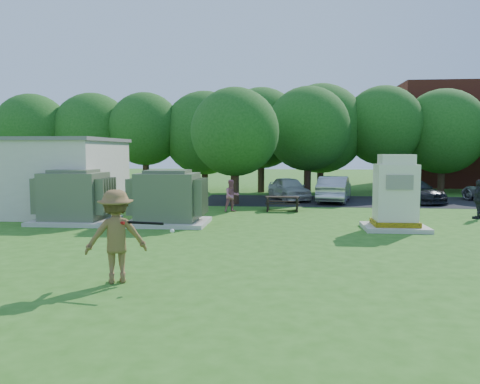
# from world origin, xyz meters

# --- Properties ---
(ground) EXTENTS (120.00, 120.00, 0.00)m
(ground) POSITION_xyz_m (0.00, 0.00, 0.00)
(ground) COLOR #2D6619
(ground) RESTS_ON ground
(service_building) EXTENTS (10.00, 5.00, 3.20)m
(service_building) POSITION_xyz_m (-11.00, 7.00, 1.60)
(service_building) COLOR beige
(service_building) RESTS_ON ground
(service_building_roof) EXTENTS (10.20, 5.20, 0.15)m
(service_building_roof) POSITION_xyz_m (-11.00, 7.00, 3.27)
(service_building_roof) COLOR slate
(service_building_roof) RESTS_ON service_building
(parking_strip) EXTENTS (20.00, 6.00, 0.01)m
(parking_strip) POSITION_xyz_m (7.00, 13.50, 0.01)
(parking_strip) COLOR #232326
(parking_strip) RESTS_ON ground
(transformer_left) EXTENTS (3.00, 2.40, 2.07)m
(transformer_left) POSITION_xyz_m (-6.50, 4.50, 0.97)
(transformer_left) COLOR beige
(transformer_left) RESTS_ON ground
(transformer_right) EXTENTS (3.00, 2.40, 2.07)m
(transformer_right) POSITION_xyz_m (-2.80, 4.50, 0.97)
(transformer_right) COLOR beige
(transformer_right) RESTS_ON ground
(generator_cabinet) EXTENTS (2.19, 1.79, 2.67)m
(generator_cabinet) POSITION_xyz_m (5.52, 4.07, 1.17)
(generator_cabinet) COLOR beige
(generator_cabinet) RESTS_ON ground
(picnic_table) EXTENTS (1.57, 1.17, 0.67)m
(picnic_table) POSITION_xyz_m (1.51, 8.95, 0.42)
(picnic_table) COLOR black
(picnic_table) RESTS_ON ground
(batter) EXTENTS (1.46, 1.17, 1.98)m
(batter) POSITION_xyz_m (-1.91, -3.37, 0.99)
(batter) COLOR brown
(batter) RESTS_ON ground
(person_at_picnic) EXTENTS (0.89, 0.83, 1.48)m
(person_at_picnic) POSITION_xyz_m (-0.80, 8.36, 0.74)
(person_at_picnic) COLOR #C2667B
(person_at_picnic) RESTS_ON ground
(person_walking_right) EXTENTS (0.93, 0.96, 1.62)m
(person_walking_right) POSITION_xyz_m (9.57, 7.14, 0.81)
(person_walking_right) COLOR #26262B
(person_walking_right) RESTS_ON ground
(car_white) EXTENTS (2.76, 4.16, 1.32)m
(car_white) POSITION_xyz_m (1.84, 13.81, 0.66)
(car_white) COLOR silver
(car_white) RESTS_ON ground
(car_silver_a) EXTENTS (2.35, 4.53, 1.42)m
(car_silver_a) POSITION_xyz_m (4.31, 13.09, 0.71)
(car_silver_a) COLOR #AFAEB3
(car_silver_a) RESTS_ON ground
(car_dark) EXTENTS (3.09, 4.53, 1.22)m
(car_dark) POSITION_xyz_m (8.60, 13.32, 0.61)
(car_dark) COLOR black
(car_dark) RESTS_ON ground
(batting_equipment) EXTENTS (1.21, 0.36, 0.27)m
(batting_equipment) POSITION_xyz_m (-1.29, -3.44, 1.26)
(batting_equipment) COLOR black
(batting_equipment) RESTS_ON ground
(tree_row) EXTENTS (41.30, 13.30, 7.30)m
(tree_row) POSITION_xyz_m (1.75, 18.50, 4.15)
(tree_row) COLOR #47301E
(tree_row) RESTS_ON ground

